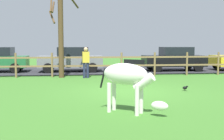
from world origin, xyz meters
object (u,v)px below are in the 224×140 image
(parked_car_grey, at_px, (71,59))
(visitor_near_fence, at_px, (86,61))
(bare_tree, at_px, (61,32))
(zebra, at_px, (128,78))
(parked_car_black, at_px, (174,59))
(crow_on_grass, at_px, (185,88))

(parked_car_grey, distance_m, visitor_near_fence, 3.31)
(bare_tree, bearing_deg, visitor_near_fence, -15.29)
(zebra, xyz_separation_m, parked_car_black, (5.06, 10.81, -0.08))
(zebra, relative_size, visitor_near_fence, 1.01)
(parked_car_black, bearing_deg, zebra, -115.10)
(zebra, relative_size, crow_on_grass, 7.71)
(parked_car_grey, xyz_separation_m, parked_car_black, (6.75, -0.21, 0.00))
(bare_tree, xyz_separation_m, zebra, (2.16, -8.18, -1.50))
(parked_car_grey, height_order, parked_car_black, same)
(zebra, distance_m, crow_on_grass, 4.33)
(bare_tree, xyz_separation_m, visitor_near_fence, (1.32, -0.36, -1.51))
(zebra, height_order, visitor_near_fence, visitor_near_fence)
(crow_on_grass, bearing_deg, zebra, -131.60)
(crow_on_grass, distance_m, visitor_near_fence, 5.97)
(zebra, xyz_separation_m, visitor_near_fence, (-0.84, 7.82, -0.02))
(zebra, height_order, parked_car_grey, parked_car_grey)
(parked_car_grey, distance_m, parked_car_black, 6.75)
(crow_on_grass, bearing_deg, visitor_near_fence, 128.30)
(crow_on_grass, relative_size, visitor_near_fence, 0.13)
(parked_car_grey, bearing_deg, parked_car_black, -1.81)
(parked_car_grey, relative_size, visitor_near_fence, 2.45)
(bare_tree, height_order, zebra, bare_tree)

